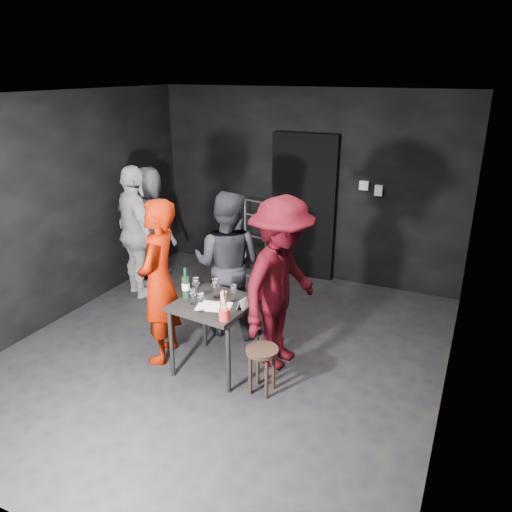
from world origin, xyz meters
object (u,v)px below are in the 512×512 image
at_px(tasting_table, 214,311).
at_px(stool, 262,359).
at_px(wine_bottle, 186,286).
at_px(man_maroon, 281,267).
at_px(hand_truck, 255,260).
at_px(bystander_grey, 148,218).
at_px(bystander_cream, 135,221).
at_px(woman_black, 227,255).
at_px(server_red, 158,269).
at_px(breadstick_cup, 224,306).

height_order(tasting_table, stool, tasting_table).
bearing_deg(wine_bottle, man_maroon, 24.72).
distance_m(hand_truck, wine_bottle, 2.63).
bearing_deg(bystander_grey, bystander_cream, 116.22).
bearing_deg(wine_bottle, tasting_table, 4.27).
bearing_deg(woman_black, man_maroon, 147.10).
bearing_deg(man_maroon, hand_truck, 40.03).
height_order(server_red, breadstick_cup, server_red).
xyz_separation_m(hand_truck, woman_black, (0.47, -1.74, 0.74)).
xyz_separation_m(hand_truck, breadstick_cup, (0.99, -2.78, 0.68)).
bearing_deg(tasting_table, man_maroon, 33.96).
height_order(bystander_cream, wine_bottle, bystander_cream).
xyz_separation_m(tasting_table, woman_black, (-0.25, 0.75, 0.30)).
height_order(tasting_table, bystander_cream, bystander_cream).
xyz_separation_m(server_red, woman_black, (0.37, 0.80, -0.06)).
bearing_deg(bystander_cream, woman_black, -162.05).
bearing_deg(breadstick_cup, hand_truck, 109.63).
distance_m(server_red, man_maroon, 1.26).
bearing_deg(server_red, woman_black, 139.98).
distance_m(hand_truck, tasting_table, 2.63).
distance_m(stool, breadstick_cup, 0.63).
bearing_deg(breadstick_cup, tasting_table, 133.18).
bearing_deg(man_maroon, wine_bottle, 123.48).
relative_size(tasting_table, stool, 1.60).
xyz_separation_m(woman_black, wine_bottle, (-0.06, -0.78, -0.08)).
bearing_deg(bystander_cream, bystander_grey, -35.99).
relative_size(stool, server_red, 0.23).
xyz_separation_m(woman_black, bystander_cream, (-1.57, 0.38, 0.11)).
bearing_deg(server_red, tasting_table, 79.15).
distance_m(wine_bottle, breadstick_cup, 0.64).
bearing_deg(hand_truck, tasting_table, -62.10).
xyz_separation_m(bystander_cream, bystander_grey, (-0.25, 0.61, -0.16)).
bearing_deg(woman_black, bystander_grey, -36.50).
bearing_deg(breadstick_cup, woman_black, 116.37).
relative_size(bystander_cream, bystander_grey, 1.18).
relative_size(hand_truck, server_red, 0.56).
relative_size(man_maroon, bystander_grey, 1.20).
height_order(hand_truck, server_red, server_red).
bearing_deg(woman_black, bystander_cream, -21.65).
bearing_deg(bystander_cream, stool, -176.86).
relative_size(tasting_table, man_maroon, 0.35).
height_order(man_maroon, breadstick_cup, man_maroon).
xyz_separation_m(tasting_table, bystander_cream, (-1.82, 1.14, 0.41)).
relative_size(stool, breadstick_cup, 1.52).
bearing_deg(woman_black, wine_bottle, 77.48).
relative_size(hand_truck, breadstick_cup, 3.66).
relative_size(stool, bystander_cream, 0.22).
bearing_deg(bystander_cream, breadstick_cup, 177.34).
xyz_separation_m(hand_truck, wine_bottle, (0.41, -2.51, 0.66)).
xyz_separation_m(man_maroon, bystander_cream, (-2.38, 0.76, -0.02)).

